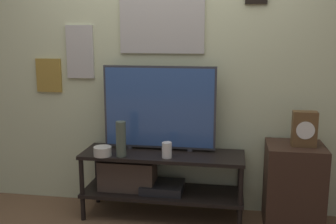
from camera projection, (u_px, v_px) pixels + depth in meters
wall_back at (167, 60)px, 3.48m from camera, size 6.40×0.08×2.70m
media_console at (149, 176)px, 3.43m from camera, size 1.39×0.44×0.58m
television at (159, 108)px, 3.39m from camera, size 0.98×0.05×0.74m
vase_wide_bowl at (103, 151)px, 3.28m from camera, size 0.15×0.15×0.08m
vase_tall_ceramic at (121, 139)px, 3.25m from camera, size 0.08×0.08×0.30m
candle_jar at (167, 150)px, 3.23m from camera, size 0.08×0.08×0.13m
side_table at (293, 186)px, 3.23m from camera, size 0.46×0.43×0.70m
mantel_clock at (304, 129)px, 3.11m from camera, size 0.19×0.11×0.28m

